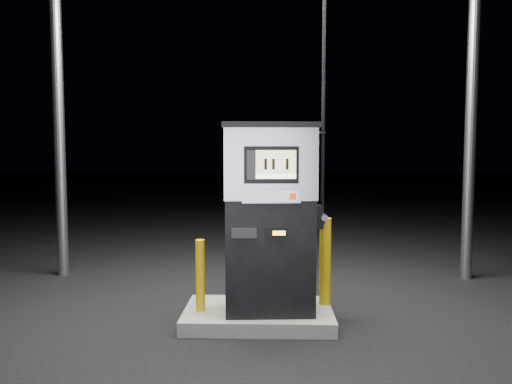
{
  "coord_description": "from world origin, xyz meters",
  "views": [
    {
      "loc": [
        0.14,
        -5.31,
        1.84
      ],
      "look_at": [
        -0.03,
        0.0,
        1.42
      ],
      "focal_mm": 35.0,
      "sensor_mm": 36.0,
      "label": 1
    }
  ],
  "objects": [
    {
      "name": "ground",
      "position": [
        0.0,
        0.0,
        0.0
      ],
      "size": [
        80.0,
        80.0,
        0.0
      ],
      "primitive_type": "plane",
      "color": "black",
      "rests_on": "ground"
    },
    {
      "name": "fuel_dispenser",
      "position": [
        0.12,
        -0.1,
        1.18
      ],
      "size": [
        1.11,
        0.65,
        4.14
      ],
      "rotation": [
        0.0,
        0.0,
        0.06
      ],
      "color": "black",
      "rests_on": "pump_island"
    },
    {
      "name": "pump_island",
      "position": [
        0.0,
        0.0,
        0.07
      ],
      "size": [
        1.6,
        1.0,
        0.15
      ],
      "primitive_type": "cube",
      "color": "slate",
      "rests_on": "ground"
    },
    {
      "name": "bollard_right",
      "position": [
        0.74,
        0.2,
        0.63
      ],
      "size": [
        0.14,
        0.14,
        0.97
      ],
      "primitive_type": "cylinder",
      "rotation": [
        0.0,
        0.0,
        -0.11
      ],
      "color": "gold",
      "rests_on": "pump_island"
    },
    {
      "name": "bollard_left",
      "position": [
        -0.62,
        -0.08,
        0.53
      ],
      "size": [
        0.13,
        0.13,
        0.77
      ],
      "primitive_type": "cylinder",
      "rotation": [
        0.0,
        0.0,
        0.36
      ],
      "color": "gold",
      "rests_on": "pump_island"
    }
  ]
}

